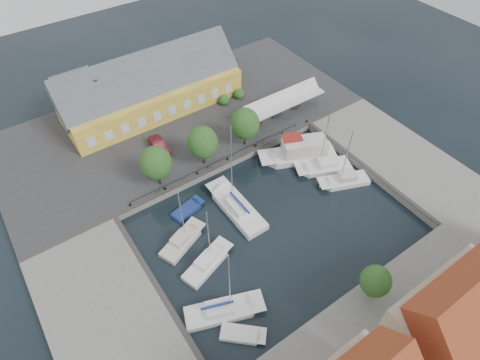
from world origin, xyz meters
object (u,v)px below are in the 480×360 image
Objects in this scene: car_silver at (226,59)px; launch_nw at (188,210)px; east_boat_a at (324,167)px; west_boat_d at (223,311)px; tent_canopy at (283,101)px; trawler at (300,152)px; east_boat_b at (344,181)px; west_boat_b at (182,242)px; launch_sw at (242,335)px; center_sailboat at (237,208)px; west_boat_c at (207,264)px; car_red at (159,146)px; warehouse at (146,89)px.

car_silver reaches higher than launch_nw.
west_boat_d reaches higher than east_boat_a.
tent_canopy is 9.62m from trawler.
trawler is 7.67m from east_boat_b.
west_boat_b is (-23.44, 3.98, -0.00)m from east_boat_b.
east_boat_a is 26.86m from launch_sw.
east_boat_b reaches higher than tent_canopy.
launch_nw is (-5.35, 3.61, -0.27)m from center_sailboat.
west_boat_b is 4.42m from west_boat_c.
east_boat_b is 23.77m from west_boat_b.
center_sailboat is 1.51× the size of west_boat_b.
west_boat_d reaches higher than car_red.
car_silver is 34.83m from center_sailboat.
east_boat_b is (15.05, -4.45, -0.10)m from center_sailboat.
launch_nw is (3.83, 14.32, -0.18)m from west_boat_d.
east_boat_a is (18.02, -16.00, -1.52)m from car_red.
car_red is 26.96m from east_boat_b.
tent_canopy is at bearing 25.72° from west_boat_b.
car_silver is at bearing 49.17° from west_boat_b.
west_boat_c is (-25.32, -34.67, -1.49)m from car_silver.
warehouse is at bearing 120.48° from trawler.
center_sailboat is 8.40m from west_boat_b.
center_sailboat is at bearing 176.69° from east_boat_a.
west_boat_d is at bearing -100.74° from car_red.
west_boat_d is at bearing -139.18° from tent_canopy.
trawler is at bearing 103.82° from east_boat_b.
trawler is 1.01× the size of west_boat_d.
warehouse is 11.13m from car_red.
launch_nw is (-20.40, 8.06, -0.17)m from east_boat_b.
tent_canopy is at bearing -39.86° from warehouse.
car_silver is 27.32m from trawler.
west_boat_d reaches higher than east_boat_b.
east_boat_b is at bearing -9.63° from west_boat_b.
car_silver reaches higher than launch_sw.
warehouse is 6.50× the size of car_silver.
warehouse is at bearing 119.10° from east_boat_a.
east_boat_a is 23.01m from west_boat_b.
car_silver is at bearing 53.86° from west_boat_c.
west_boat_d is at bearing -104.97° from launch_nw.
west_boat_d is (-25.79, -22.27, -3.41)m from tent_canopy.
west_boat_c is at bearing 73.94° from west_boat_d.
car_silver is 0.38× the size of east_boat_a.
warehouse reaches higher than west_boat_b.
west_boat_d is (-24.23, -6.26, 0.01)m from east_boat_b.
trawler is at bearing 20.54° from west_boat_c.
car_red is 0.47× the size of east_boat_b.
launch_sw is (-8.85, -13.90, -0.27)m from center_sailboat.
trawler is (16.62, -12.19, -0.77)m from car_red.
tent_canopy is 1.22× the size of east_boat_a.
east_boat_b is (18.45, -19.60, -1.52)m from car_red.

